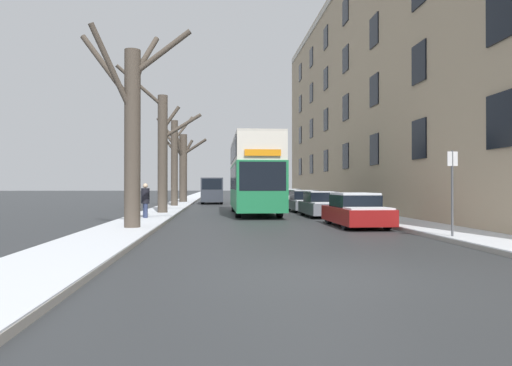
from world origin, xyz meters
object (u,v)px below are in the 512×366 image
object	(u,v)px
bare_tree_left_0	(132,126)
bare_tree_left_2	(174,159)
bare_tree_left_3	(183,164)
parked_car_2	(304,202)
parked_car_0	(356,211)
oncoming_van	(212,190)
parked_car_3	(290,199)
street_sign_post	(452,190)
bare_tree_left_1	(162,150)
double_decker_bus	(254,172)
pedestrian_left_sidewalk	(145,200)
parked_car_1	(322,205)

from	to	relation	value
bare_tree_left_0	bare_tree_left_2	size ratio (longest dim) A/B	1.03
bare_tree_left_3	parked_car_2	bearing A→B (deg)	-58.46
bare_tree_left_2	parked_car_0	distance (m)	19.99
oncoming_van	parked_car_3	bearing A→B (deg)	-53.49
parked_car_0	oncoming_van	world-z (taller)	oncoming_van
street_sign_post	parked_car_2	bearing A→B (deg)	94.86
bare_tree_left_1	parked_car_2	world-z (taller)	bare_tree_left_1
bare_tree_left_0	bare_tree_left_3	size ratio (longest dim) A/B	1.01
double_decker_bus	bare_tree_left_3	bearing A→B (deg)	107.94
pedestrian_left_sidewalk	double_decker_bus	bearing A→B (deg)	109.31
bare_tree_left_0	bare_tree_left_3	world-z (taller)	bare_tree_left_0
bare_tree_left_1	parked_car_2	distance (m)	9.89
double_decker_bus	parked_car_3	xyz separation A→B (m)	(3.49, 8.38, -1.87)
parked_car_2	pedestrian_left_sidewalk	xyz separation A→B (m)	(-9.15, -7.47, 0.34)
bare_tree_left_3	double_decker_bus	bearing A→B (deg)	-72.06
bare_tree_left_0	parked_car_1	xyz separation A→B (m)	(8.86, 7.48, -3.27)
double_decker_bus	parked_car_3	world-z (taller)	double_decker_bus
double_decker_bus	pedestrian_left_sidewalk	size ratio (longest dim) A/B	5.69
parked_car_2	street_sign_post	bearing A→B (deg)	-85.14
bare_tree_left_1	pedestrian_left_sidewalk	distance (m)	5.21
oncoming_van	bare_tree_left_1	bearing A→B (deg)	-98.68
parked_car_0	parked_car_3	distance (m)	17.24
parked_car_0	double_decker_bus	bearing A→B (deg)	111.53
double_decker_bus	oncoming_van	bearing A→B (deg)	99.16
parked_car_0	parked_car_2	world-z (taller)	parked_car_2
bare_tree_left_1	street_sign_post	xyz separation A→B (m)	(10.26, -13.32, -2.21)
pedestrian_left_sidewalk	parked_car_3	bearing A→B (deg)	123.06
bare_tree_left_2	street_sign_post	size ratio (longest dim) A/B	2.65
parked_car_1	street_sign_post	xyz separation A→B (m)	(1.40, -11.37, 0.93)
bare_tree_left_0	parked_car_0	size ratio (longest dim) A/B	1.69
double_decker_bus	parked_car_1	distance (m)	4.80
bare_tree_left_0	street_sign_post	size ratio (longest dim) A/B	2.73
double_decker_bus	pedestrian_left_sidewalk	distance (m)	7.78
double_decker_bus	street_sign_post	size ratio (longest dim) A/B	3.73
bare_tree_left_0	parked_car_1	distance (m)	12.05
parked_car_3	bare_tree_left_3	bearing A→B (deg)	136.17
double_decker_bus	street_sign_post	bearing A→B (deg)	-70.80
pedestrian_left_sidewalk	parked_car_0	bearing A→B (deg)	44.93
parked_car_3	street_sign_post	bearing A→B (deg)	-86.44
bare_tree_left_1	bare_tree_left_2	xyz separation A→B (m)	(-0.20, 9.41, -0.01)
parked_car_2	parked_car_3	bearing A→B (deg)	90.00
parked_car_3	oncoming_van	size ratio (longest dim) A/B	0.72
double_decker_bus	street_sign_post	xyz separation A→B (m)	(4.89, -14.04, -0.97)
parked_car_2	pedestrian_left_sidewalk	size ratio (longest dim) A/B	2.28
pedestrian_left_sidewalk	street_sign_post	bearing A→B (deg)	26.93
bare_tree_left_0	parked_car_2	world-z (taller)	bare_tree_left_0
bare_tree_left_3	parked_car_2	distance (m)	17.50
bare_tree_left_3	pedestrian_left_sidewalk	xyz separation A→B (m)	(-0.14, -22.14, -2.78)
parked_car_1	bare_tree_left_3	bearing A→B (deg)	114.57
bare_tree_left_0	parked_car_2	distance (m)	15.67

